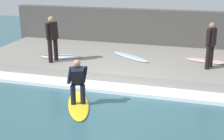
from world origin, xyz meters
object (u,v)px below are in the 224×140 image
(surfboard_spare, at_px, (131,57))
(surfboard_riding, at_px, (78,105))
(surfer_riding, at_px, (77,80))
(surfboard_waiting_far, at_px, (208,61))
(surfboard_waiting_near, at_px, (62,56))
(surfer_waiting_far, at_px, (211,43))
(surfer_waiting_near, at_px, (52,37))

(surfboard_spare, bearing_deg, surfboard_riding, 170.90)
(surfer_riding, bearing_deg, surfboard_waiting_far, -40.55)
(surfboard_spare, bearing_deg, surfboard_waiting_near, 105.42)
(surfboard_riding, bearing_deg, surfboard_waiting_near, 31.30)
(surfboard_waiting_near, relative_size, surfer_waiting_far, 1.05)
(surfer_waiting_far, bearing_deg, surfboard_waiting_far, -0.18)
(surfboard_waiting_near, bearing_deg, surfer_waiting_near, 174.76)
(surfer_riding, bearing_deg, surfer_waiting_far, -46.52)
(surfboard_waiting_near, height_order, surfboard_waiting_far, surfboard_waiting_near)
(surfboard_riding, relative_size, surfboard_waiting_far, 1.22)
(surfer_riding, xyz_separation_m, surfboard_waiting_far, (4.18, -3.57, -0.36))
(surfboard_riding, xyz_separation_m, surfboard_spare, (3.97, -0.64, 0.39))
(surfboard_waiting_near, xyz_separation_m, surfboard_spare, (0.72, -2.61, -0.00))
(surfboard_riding, bearing_deg, surfboard_waiting_far, -40.55)
(surfboard_riding, xyz_separation_m, surfer_riding, (0.00, -0.00, 0.75))
(surfer_waiting_far, xyz_separation_m, surfboard_waiting_far, (0.79, -0.00, -0.88))
(surfboard_waiting_far, distance_m, surfboard_spare, 2.94)
(surfer_waiting_near, bearing_deg, surfboard_waiting_near, -5.24)
(surfer_waiting_near, bearing_deg, surfboard_spare, -63.66)
(surfer_riding, distance_m, surfer_waiting_far, 4.95)
(surfboard_riding, distance_m, surfboard_spare, 4.04)
(surfer_waiting_far, bearing_deg, surfboard_spare, 78.68)
(surfboard_riding, bearing_deg, surfer_waiting_far, -46.52)
(surfer_riding, relative_size, surfboard_waiting_near, 0.77)
(surfboard_riding, relative_size, surfboard_spare, 1.16)
(surfer_waiting_far, bearing_deg, surfboard_waiting_near, 91.38)
(surfboard_waiting_far, relative_size, surfboard_spare, 0.95)
(surfboard_waiting_near, bearing_deg, surfboard_waiting_far, -80.56)
(surfer_waiting_near, bearing_deg, surfboard_riding, -142.52)
(surfer_waiting_near, distance_m, surfer_waiting_far, 5.65)
(surfboard_riding, xyz_separation_m, surfboard_waiting_near, (3.25, 1.98, 0.39))
(surfboard_riding, distance_m, surfer_waiting_far, 5.08)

